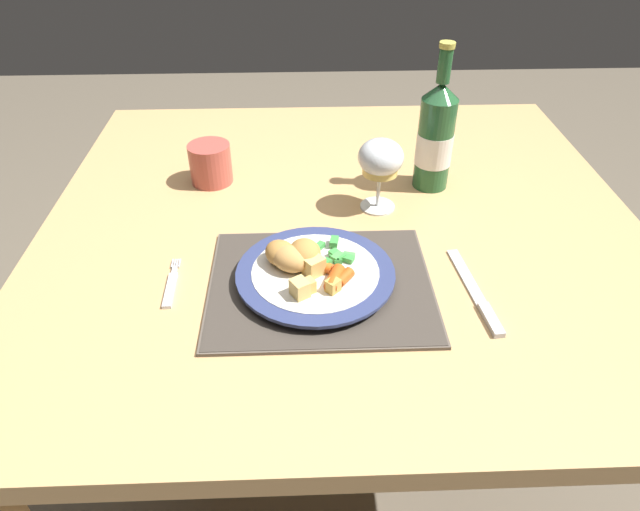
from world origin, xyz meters
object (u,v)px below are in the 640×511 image
object	(u,v)px
fork	(171,286)
bottle	(435,137)
dining_table	(341,254)
drinking_cup	(210,163)
dinner_plate	(315,275)
table_knife	(478,297)
wine_glass	(381,160)

from	to	relation	value
fork	bottle	xyz separation A→B (m)	(0.48, 0.31, 0.10)
dining_table	drinking_cup	world-z (taller)	drinking_cup
dinner_plate	dining_table	bearing A→B (deg)	73.99
dining_table	table_knife	bearing A→B (deg)	-50.98
dining_table	fork	distance (m)	0.36
drinking_cup	bottle	bearing A→B (deg)	-4.10
dinner_plate	table_knife	size ratio (longest dim) A/B	1.19
fork	wine_glass	bearing A→B (deg)	32.74
table_knife	wine_glass	world-z (taller)	wine_glass
dining_table	bottle	bearing A→B (deg)	31.61
table_knife	bottle	bearing A→B (deg)	91.20
fork	drinking_cup	distance (m)	0.35
dining_table	table_knife	world-z (taller)	table_knife
fork	wine_glass	size ratio (longest dim) A/B	0.87
wine_glass	bottle	bearing A→B (deg)	35.14
wine_glass	drinking_cup	bearing A→B (deg)	160.89
fork	wine_glass	distance (m)	0.44
dinner_plate	drinking_cup	bearing A→B (deg)	120.76
table_knife	bottle	world-z (taller)	bottle
table_knife	dining_table	bearing A→B (deg)	129.02
dining_table	fork	size ratio (longest dim) A/B	9.08
wine_glass	fork	bearing A→B (deg)	-147.26
dining_table	wine_glass	size ratio (longest dim) A/B	7.88
dinner_plate	drinking_cup	distance (m)	0.40
dining_table	dinner_plate	xyz separation A→B (m)	(-0.06, -0.20, 0.10)
dinner_plate	bottle	xyz separation A→B (m)	(0.25, 0.31, 0.09)
table_knife	wine_glass	distance (m)	0.32
table_knife	drinking_cup	distance (m)	0.60
dinner_plate	fork	xyz separation A→B (m)	(-0.23, -0.00, -0.01)
dining_table	fork	bearing A→B (deg)	-145.55
dining_table	bottle	world-z (taller)	bottle
bottle	fork	bearing A→B (deg)	-146.65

